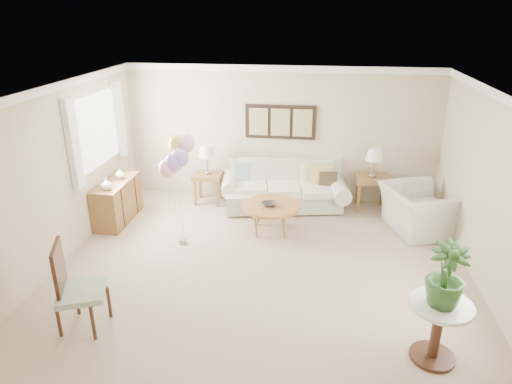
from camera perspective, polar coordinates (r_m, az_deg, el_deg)
ground_plane at (r=6.64m, az=0.51°, el=-10.45°), size 6.00×6.00×0.00m
room_shell at (r=6.03m, az=-0.36°, el=3.28°), size 6.04×6.04×2.60m
wall_art_triptych at (r=8.78m, az=3.07°, el=8.72°), size 1.35×0.06×0.65m
sofa at (r=8.70m, az=3.49°, el=0.26°), size 2.52×1.26×0.87m
end_table_left at (r=8.90m, az=-6.03°, el=1.70°), size 0.54×0.49×0.59m
end_table_right at (r=8.81m, az=14.27°, el=1.24°), size 0.59×0.54×0.65m
lamp_left at (r=8.73m, az=-6.16°, el=4.93°), size 0.32×0.32×0.56m
lamp_right at (r=8.64m, az=14.59°, el=4.46°), size 0.31×0.31×0.54m
coffee_table at (r=7.68m, az=1.89°, el=-1.89°), size 0.98×0.98×0.49m
decor_bowl at (r=7.62m, az=1.65°, el=-1.52°), size 0.30×0.30×0.06m
armchair at (r=8.21m, az=19.57°, el=-2.15°), size 1.35×1.44×0.76m
side_table at (r=5.33m, az=21.90°, el=-14.35°), size 0.66×0.66×0.71m
potted_plant at (r=5.04m, az=22.70°, el=-9.57°), size 0.44×0.44×0.71m
accent_chair at (r=5.81m, az=-21.80°, el=-10.84°), size 0.68×0.68×1.08m
credenza at (r=8.49m, az=-16.92°, el=-1.10°), size 0.46×1.20×0.74m
vase_white at (r=8.01m, az=-18.20°, el=0.96°), size 0.20×0.20×0.20m
vase_sage at (r=8.47m, az=-16.66°, el=2.23°), size 0.19×0.19×0.18m
balloon_cluster at (r=7.01m, az=-9.86°, el=4.47°), size 0.52×0.47×1.81m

